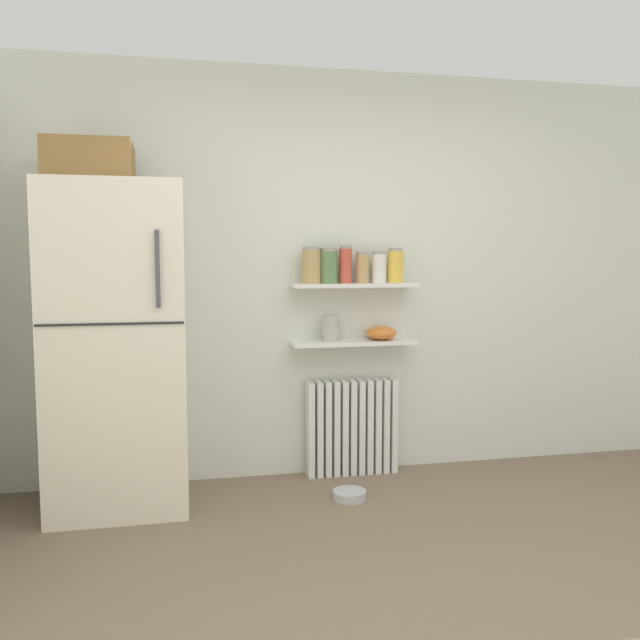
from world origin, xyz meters
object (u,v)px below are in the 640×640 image
object	(u,v)px
pet_food_bowl	(349,495)
storage_jar_3	(362,268)
storage_jar_2	(346,265)
storage_jar_0	(311,266)
vase	(331,328)
storage_jar_1	(328,266)
radiator	(352,427)
shelf_bowl	(381,333)
refrigerator	(116,339)
storage_jar_5	(395,266)
storage_jar_4	(379,267)

from	to	relation	value
pet_food_bowl	storage_jar_3	bearing A→B (deg)	65.59
storage_jar_2	pet_food_bowl	bearing A→B (deg)	-100.66
storage_jar_0	vase	world-z (taller)	storage_jar_0
storage_jar_1	storage_jar_2	xyz separation A→B (m)	(0.11, 0.00, 0.01)
radiator	storage_jar_2	distance (m)	1.06
shelf_bowl	pet_food_bowl	size ratio (longest dim) A/B	1.00
storage_jar_1	vase	distance (m)	0.40
radiator	storage_jar_3	distance (m)	1.04
shelf_bowl	pet_food_bowl	bearing A→B (deg)	-127.43
refrigerator	storage_jar_3	distance (m)	1.56
refrigerator	shelf_bowl	distance (m)	1.64
storage_jar_0	storage_jar_2	size ratio (longest dim) A/B	0.95
radiator	storage_jar_2	world-z (taller)	storage_jar_2
storage_jar_3	refrigerator	bearing A→B (deg)	-171.64
storage_jar_1	pet_food_bowl	size ratio (longest dim) A/B	1.12
storage_jar_2	storage_jar_3	size ratio (longest dim) A/B	1.20
refrigerator	storage_jar_1	size ratio (longest dim) A/B	9.20
storage_jar_0	refrigerator	bearing A→B (deg)	-169.31
storage_jar_5	storage_jar_0	bearing A→B (deg)	180.00
storage_jar_5	pet_food_bowl	size ratio (longest dim) A/B	1.12
radiator	storage_jar_4	world-z (taller)	storage_jar_4
storage_jar_4	storage_jar_5	bearing A→B (deg)	-0.00
shelf_bowl	pet_food_bowl	world-z (taller)	shelf_bowl
storage_jar_1	storage_jar_4	world-z (taller)	storage_jar_1
storage_jar_0	storage_jar_4	world-z (taller)	storage_jar_0
storage_jar_3	storage_jar_1	bearing A→B (deg)	180.00
refrigerator	storage_jar_0	size ratio (longest dim) A/B	8.95
storage_jar_1	storage_jar_4	xyz separation A→B (m)	(0.33, 0.00, -0.01)
storage_jar_1	pet_food_bowl	bearing A→B (deg)	-85.57
refrigerator	pet_food_bowl	bearing A→B (deg)	-8.54
storage_jar_2	shelf_bowl	xyz separation A→B (m)	(0.24, -0.00, -0.44)
radiator	storage_jar_3	world-z (taller)	storage_jar_3
vase	storage_jar_3	bearing A→B (deg)	-0.00
storage_jar_1	storage_jar_0	bearing A→B (deg)	-180.00
storage_jar_2	storage_jar_0	bearing A→B (deg)	-180.00
storage_jar_3	storage_jar_4	xyz separation A→B (m)	(0.11, 0.00, 0.00)
radiator	storage_jar_1	bearing A→B (deg)	-169.74
refrigerator	vase	distance (m)	1.31
storage_jar_3	storage_jar_5	size ratio (longest dim) A/B	0.89
storage_jar_1	storage_jar_2	bearing A→B (deg)	0.00
refrigerator	storage_jar_5	bearing A→B (deg)	7.29
storage_jar_5	pet_food_bowl	bearing A→B (deg)	-134.57
radiator	vase	world-z (taller)	vase
storage_jar_3	storage_jar_5	distance (m)	0.22
storage_jar_2	storage_jar_4	size ratio (longest dim) A/B	1.18
storage_jar_3	storage_jar_5	bearing A→B (deg)	0.00
storage_jar_5	storage_jar_2	bearing A→B (deg)	180.00
storage_jar_3	storage_jar_0	bearing A→B (deg)	180.00
radiator	storage_jar_4	size ratio (longest dim) A/B	3.06
shelf_bowl	pet_food_bowl	xyz separation A→B (m)	(-0.32, -0.42, -0.90)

